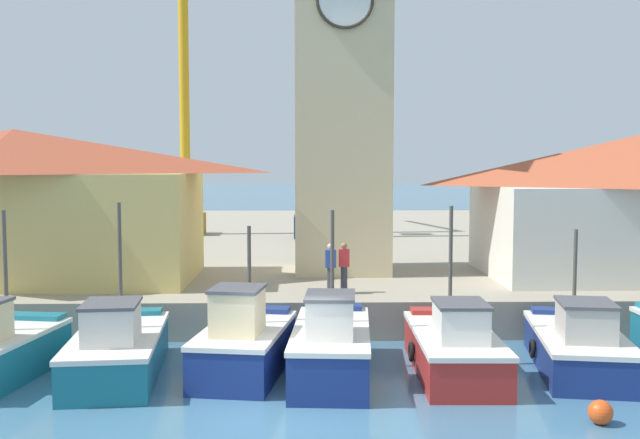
{
  "coord_description": "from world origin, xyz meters",
  "views": [
    {
      "loc": [
        0.38,
        -15.96,
        5.44
      ],
      "look_at": [
        0.92,
        8.04,
        3.5
      ],
      "focal_mm": 42.0,
      "sensor_mm": 36.0,
      "label": 1
    }
  ],
  "objects": [
    {
      "name": "ground_plane",
      "position": [
        0.0,
        0.0,
        0.0
      ],
      "size": [
        300.0,
        300.0,
        0.0
      ],
      "primitive_type": "plane",
      "color": "teal"
    },
    {
      "name": "quay_wharf",
      "position": [
        0.0,
        26.04,
        0.59
      ],
      "size": [
        120.0,
        40.0,
        1.17
      ],
      "primitive_type": "cube",
      "color": "#9E937F",
      "rests_on": "ground"
    },
    {
      "name": "fishing_boat_left_inner",
      "position": [
        -4.29,
        2.58,
        0.7
      ],
      "size": [
        2.55,
        5.33,
        4.33
      ],
      "color": "#196B7F",
      "rests_on": "ground"
    },
    {
      "name": "fishing_boat_mid_left",
      "position": [
        -1.12,
        2.72,
        0.78
      ],
      "size": [
        2.59,
        4.64,
        3.72
      ],
      "color": "navy",
      "rests_on": "ground"
    },
    {
      "name": "fishing_boat_center",
      "position": [
        1.08,
        2.44,
        0.78
      ],
      "size": [
        2.25,
        5.23,
        4.14
      ],
      "color": "navy",
      "rests_on": "ground"
    },
    {
      "name": "fishing_boat_mid_right",
      "position": [
        4.2,
        2.58,
        0.69
      ],
      "size": [
        2.16,
        5.16,
        4.23
      ],
      "color": "#AD2823",
      "rests_on": "ground"
    },
    {
      "name": "fishing_boat_right_inner",
      "position": [
        7.46,
        2.82,
        0.66
      ],
      "size": [
        2.9,
        5.34,
        3.59
      ],
      "color": "navy",
      "rests_on": "ground"
    },
    {
      "name": "clock_tower",
      "position": [
        1.84,
        12.38,
        8.55
      ],
      "size": [
        4.0,
        4.0,
        15.7
      ],
      "color": "beige",
      "rests_on": "quay_wharf"
    },
    {
      "name": "warehouse_left",
      "position": [
        -9.73,
        10.47,
        3.88
      ],
      "size": [
        12.8,
        6.12,
        5.31
      ],
      "color": "tan",
      "rests_on": "quay_wharf"
    },
    {
      "name": "warehouse_right",
      "position": [
        12.66,
        10.99,
        3.81
      ],
      "size": [
        11.45,
        6.76,
        5.17
      ],
      "color": "silver",
      "rests_on": "quay_wharf"
    },
    {
      "name": "port_crane_near",
      "position": [
        0.85,
        24.75,
        8.83
      ],
      "size": [
        3.4,
        7.19,
        19.72
      ],
      "color": "navy",
      "rests_on": "quay_wharf"
    },
    {
      "name": "port_crane_far",
      "position": [
        -6.25,
        26.72,
        8.81
      ],
      "size": [
        2.0,
        9.76,
        19.81
      ],
      "color": "#976E11",
      "rests_on": "quay_wharf"
    },
    {
      "name": "mooring_buoy",
      "position": [
        6.48,
        -1.11,
        0.25
      ],
      "size": [
        0.51,
        0.51,
        0.51
      ],
      "primitive_type": "sphere",
      "color": "#E54C19",
      "rests_on": "ground"
    },
    {
      "name": "dock_worker_near_tower",
      "position": [
        1.68,
        7.66,
        2.02
      ],
      "size": [
        0.34,
        0.22,
        1.62
      ],
      "color": "#33333D",
      "rests_on": "quay_wharf"
    },
    {
      "name": "dock_worker_along_quay",
      "position": [
        1.24,
        7.45,
        2.02
      ],
      "size": [
        0.34,
        0.22,
        1.62
      ],
      "color": "#33333D",
      "rests_on": "quay_wharf"
    }
  ]
}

